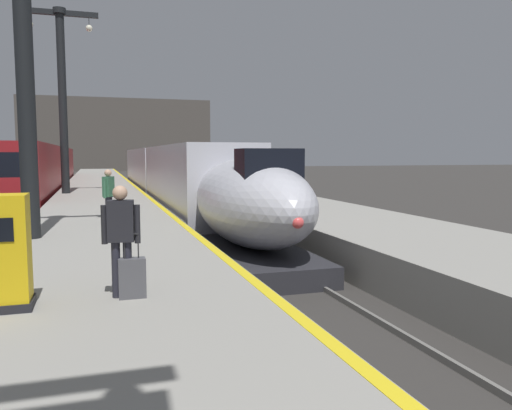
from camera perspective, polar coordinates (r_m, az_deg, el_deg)
The scene contains 16 objects.
platform_left at distance 25.70m, azimuth -16.82°, elevation -0.55°, with size 4.80×110.00×1.05m, color gray.
platform_right at distance 27.02m, azimuth 0.62°, elevation -0.01°, with size 4.80×110.00×1.05m, color gray.
platform_left_safety_stripe at distance 25.77m, azimuth -11.78°, elevation 0.77°, with size 0.20×107.80×0.01m, color yellow.
rail_main_left at distance 28.70m, azimuth -10.26°, elevation -0.70°, with size 0.08×110.00×0.12m, color slate.
rail_main_right at distance 28.92m, azimuth -7.31°, elevation -0.61°, with size 0.08×110.00×0.12m, color slate.
rail_secondary_left at distance 28.85m, azimuth -26.43°, elevation -1.17°, with size 0.08×110.00×0.12m, color slate.
rail_secondary_right at distance 28.65m, azimuth -23.47°, elevation -1.09°, with size 0.08×110.00×0.12m, color slate.
highspeed_train_main at distance 29.67m, azimuth -9.13°, elevation 3.13°, with size 2.92×38.76×3.60m.
regional_train_adjacent at distance 42.70m, azimuth -22.60°, elevation 3.80°, with size 2.85×36.60×3.80m.
station_column_mid at distance 14.69m, azimuth -24.68°, elevation 19.63°, with size 4.00×0.68×9.74m.
station_column_far at distance 30.43m, azimuth -20.85°, elevation 12.47°, with size 4.00×0.68×9.98m.
passenger_near_edge at distance 7.88m, azimuth -14.85°, elevation -2.96°, with size 0.56×0.27×1.69m.
passenger_mid_platform at distance 16.42m, azimuth -16.15°, elevation 1.40°, with size 0.38×0.51×1.69m.
rolling_suitcase at distance 7.95m, azimuth -13.67°, elevation -7.90°, with size 0.40×0.22×0.98m.
ticket_machine_yellow at distance 7.90m, azimuth -26.48°, elevation -5.18°, with size 0.76×0.62×1.60m.
terminus_back_wall at distance 102.97m, azimuth -15.17°, elevation 7.58°, with size 36.00×2.00×14.00m, color #4C4742.
Camera 1 is at (-4.28, -0.81, 3.20)m, focal length 35.81 mm.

